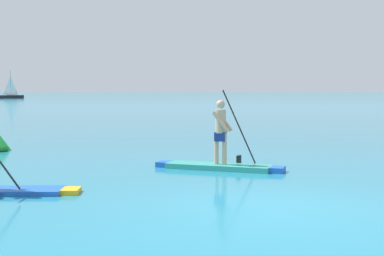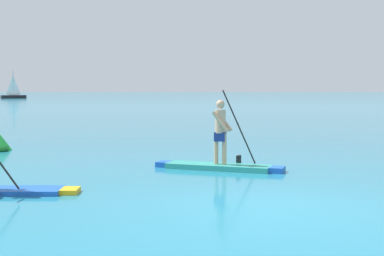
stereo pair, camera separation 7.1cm
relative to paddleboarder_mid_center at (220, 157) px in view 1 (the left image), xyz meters
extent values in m
plane|color=teal|center=(0.56, -4.28, -0.31)|extent=(440.00, 440.00, 0.00)
cube|color=yellow|center=(-3.06, -2.97, -0.26)|extent=(0.33, 0.49, 0.09)
cube|color=teal|center=(-0.03, 0.00, -0.24)|extent=(2.65, 1.55, 0.13)
cube|color=blue|center=(1.32, -0.51, -0.24)|extent=(0.47, 0.56, 0.13)
cube|color=blue|center=(-1.39, 0.51, -0.24)|extent=(0.45, 0.50, 0.13)
cylinder|color=tan|center=(0.10, -0.05, 0.21)|extent=(0.11, 0.11, 0.77)
cylinder|color=tan|center=(-0.09, 0.02, 0.21)|extent=(0.11, 0.11, 0.77)
cube|color=navy|center=(0.01, -0.01, 0.50)|extent=(0.32, 0.30, 0.22)
cylinder|color=tan|center=(0.01, -0.01, 0.87)|extent=(0.26, 0.26, 0.57)
sphere|color=tan|center=(0.01, -0.01, 1.29)|extent=(0.21, 0.21, 0.21)
cylinder|color=tan|center=(0.11, 0.11, 0.87)|extent=(0.42, 0.23, 0.52)
cylinder|color=tan|center=(0.00, -0.17, 0.87)|extent=(0.42, 0.23, 0.52)
cylinder|color=black|center=(0.49, 0.28, 0.72)|extent=(0.83, 0.34, 1.84)
cube|color=black|center=(0.49, 0.28, -0.16)|extent=(0.15, 0.22, 0.32)
cube|color=black|center=(-31.67, 86.41, -0.02)|extent=(4.33, 3.18, 0.57)
cylinder|color=#B2B2B7|center=(-31.67, 86.41, 2.54)|extent=(0.12, 0.12, 4.54)
pyramid|color=white|center=(-31.67, 86.41, 2.09)|extent=(1.56, 1.33, 3.44)
cube|color=silver|center=(-31.67, 86.41, 0.44)|extent=(1.75, 1.47, 0.34)
camera|label=1|loc=(-0.96, -13.33, 1.71)|focal=51.35mm
camera|label=2|loc=(-0.89, -13.34, 1.71)|focal=51.35mm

